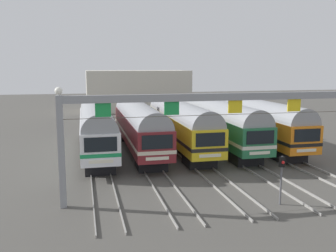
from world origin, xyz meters
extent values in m
plane|color=#4C4944|center=(0.00, 0.00, 0.00)|extent=(160.00, 160.00, 0.00)
cube|color=gray|center=(-8.78, 17.00, 0.07)|extent=(0.07, 70.00, 0.15)
cube|color=gray|center=(-7.34, 17.00, 0.07)|extent=(0.07, 70.00, 0.15)
cube|color=gray|center=(-4.75, 17.00, 0.07)|extent=(0.07, 70.00, 0.15)
cube|color=gray|center=(-3.31, 17.00, 0.07)|extent=(0.07, 70.00, 0.15)
cube|color=gray|center=(-0.72, 17.00, 0.07)|extent=(0.07, 70.00, 0.15)
cube|color=gray|center=(0.72, 17.00, 0.07)|extent=(0.07, 70.00, 0.15)
cube|color=gray|center=(3.31, 17.00, 0.07)|extent=(0.07, 70.00, 0.15)
cube|color=gray|center=(4.75, 17.00, 0.07)|extent=(0.07, 70.00, 0.15)
cube|color=gray|center=(7.34, 17.00, 0.07)|extent=(0.07, 70.00, 0.15)
cube|color=gray|center=(8.78, 17.00, 0.07)|extent=(0.07, 70.00, 0.15)
cube|color=white|center=(-8.06, 0.00, 2.23)|extent=(2.85, 18.00, 2.35)
cube|color=#198C4C|center=(-8.06, 0.00, 1.87)|extent=(2.88, 18.02, 0.28)
cylinder|color=gray|center=(-8.06, 0.00, 3.40)|extent=(2.74, 17.64, 2.74)
cube|color=black|center=(-8.06, -9.02, 2.70)|extent=(2.28, 0.06, 1.03)
cube|color=silver|center=(-8.06, -9.02, 1.47)|extent=(1.71, 0.05, 0.24)
cube|color=black|center=(-8.06, -6.30, 0.53)|extent=(2.28, 2.60, 1.05)
cube|color=black|center=(-8.06, 6.30, 0.53)|extent=(2.28, 2.60, 1.05)
cube|color=maroon|center=(-4.03, 0.00, 2.23)|extent=(2.85, 18.00, 2.35)
cube|color=beige|center=(-4.03, 0.00, 1.87)|extent=(2.88, 18.02, 0.28)
cylinder|color=gray|center=(-4.03, 0.00, 3.40)|extent=(2.74, 17.64, 2.74)
cube|color=black|center=(-4.03, -9.02, 2.70)|extent=(2.28, 0.06, 1.03)
cube|color=silver|center=(-4.03, -9.02, 1.47)|extent=(1.71, 0.05, 0.24)
cube|color=black|center=(-4.03, -6.30, 0.53)|extent=(2.28, 2.60, 1.05)
cube|color=black|center=(-4.03, 6.30, 0.53)|extent=(2.28, 2.60, 1.05)
cube|color=#4C4C51|center=(-4.03, 5.04, 4.95)|extent=(1.10, 1.10, 0.20)
cube|color=gold|center=(0.00, 0.00, 2.23)|extent=(2.85, 18.00, 2.35)
cube|color=black|center=(0.00, 0.00, 1.87)|extent=(2.88, 18.02, 0.28)
cylinder|color=gray|center=(0.00, 0.00, 3.40)|extent=(2.74, 17.64, 2.74)
cube|color=black|center=(0.00, -9.02, 2.70)|extent=(2.28, 0.06, 1.03)
cube|color=silver|center=(0.00, -9.02, 1.47)|extent=(1.71, 0.05, 0.24)
cube|color=black|center=(0.00, -6.30, 0.53)|extent=(2.28, 2.60, 1.05)
cube|color=black|center=(0.00, 6.30, 0.53)|extent=(2.28, 2.60, 1.05)
cube|color=#4C4C51|center=(0.00, 5.04, 4.95)|extent=(1.10, 1.10, 0.20)
cube|color=#236B42|center=(4.03, 0.00, 2.23)|extent=(2.85, 18.00, 2.35)
cube|color=silver|center=(4.03, 0.00, 1.87)|extent=(2.88, 18.02, 0.28)
cylinder|color=gray|center=(4.03, 0.00, 3.40)|extent=(2.74, 17.64, 2.74)
cube|color=black|center=(4.03, -9.02, 2.70)|extent=(2.28, 0.06, 1.03)
cube|color=silver|center=(4.03, -9.02, 1.47)|extent=(1.71, 0.05, 0.24)
cube|color=black|center=(4.03, -6.30, 0.53)|extent=(2.28, 2.60, 1.05)
cube|color=black|center=(4.03, 6.30, 0.53)|extent=(2.28, 2.60, 1.05)
cube|color=orange|center=(8.06, 0.00, 2.23)|extent=(2.85, 18.00, 2.35)
cube|color=black|center=(8.06, 0.00, 1.87)|extent=(2.88, 18.02, 0.28)
cylinder|color=gray|center=(8.06, 0.00, 3.40)|extent=(2.74, 17.64, 2.74)
cube|color=black|center=(8.06, -9.02, 2.70)|extent=(2.28, 0.06, 1.03)
cube|color=silver|center=(8.06, -9.02, 1.47)|extent=(1.71, 0.05, 0.24)
cube|color=black|center=(8.06, -6.30, 0.53)|extent=(2.28, 2.60, 1.05)
cube|color=black|center=(8.06, 6.30, 0.53)|extent=(2.28, 2.60, 1.05)
cube|color=#4C4C51|center=(8.06, 5.04, 4.95)|extent=(1.10, 1.10, 0.20)
cube|color=gray|center=(-10.46, -13.50, 3.25)|extent=(0.36, 0.36, 6.50)
cube|color=gray|center=(0.00, -13.50, 6.25)|extent=(20.92, 0.32, 0.44)
cube|color=#198C3F|center=(-8.06, -13.50, 5.63)|extent=(0.90, 0.08, 0.80)
cube|color=#198C3F|center=(-4.03, -13.50, 5.63)|extent=(0.90, 0.08, 0.80)
cube|color=yellow|center=(0.00, -13.50, 5.63)|extent=(0.90, 0.08, 0.80)
cube|color=yellow|center=(4.03, -13.50, 5.63)|extent=(0.90, 0.08, 0.80)
sphere|color=white|center=(-10.46, -13.50, 6.75)|extent=(0.44, 0.44, 0.44)
cylinder|color=#3F382D|center=(0.00, -13.50, 5.15)|extent=(20.92, 0.03, 0.03)
cylinder|color=#59595E|center=(2.01, -15.85, 1.47)|extent=(0.12, 0.12, 2.95)
cube|color=black|center=(2.01, -15.85, 2.60)|extent=(0.28, 0.24, 0.60)
sphere|color=red|center=(2.01, -15.99, 2.60)|extent=(0.18, 0.18, 0.18)
cube|color=beige|center=(0.72, 34.66, 3.64)|extent=(18.38, 10.00, 7.28)
camera|label=1|loc=(-9.17, -35.28, 8.12)|focal=40.51mm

